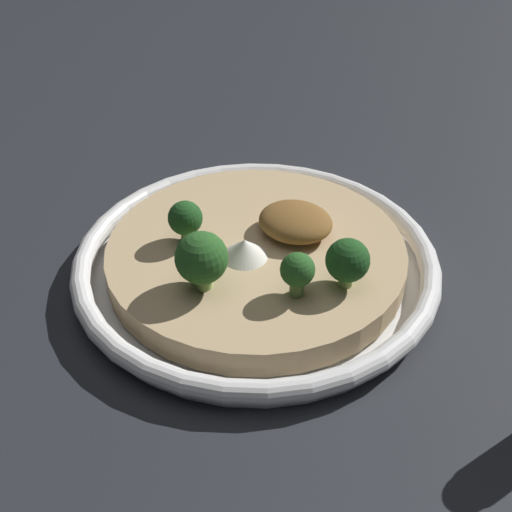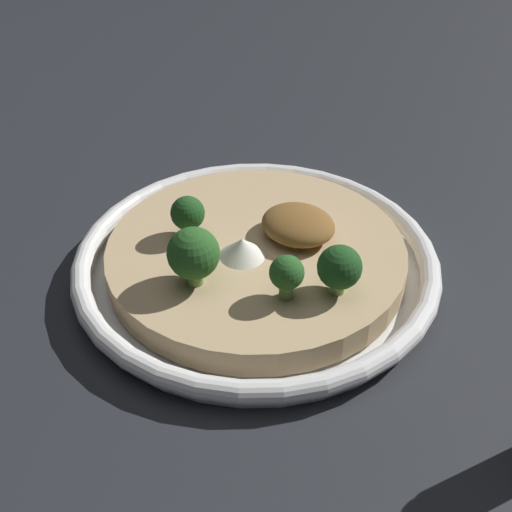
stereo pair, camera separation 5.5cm
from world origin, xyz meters
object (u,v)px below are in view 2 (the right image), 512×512
Objects in this scene: broccoli_right at (188,214)px; risotto_bowl at (256,260)px; broccoli_left at (287,274)px; broccoli_back at (193,254)px; broccoli_back_left at (339,268)px.

risotto_bowl is at bearing -156.10° from broccoli_right.
broccoli_back is at bearing 24.24° from broccoli_left.
broccoli_right and broccoli_left have the same top height.
broccoli_back is (0.01, 0.07, 0.04)m from risotto_bowl.
broccoli_right is at bearing 6.28° from broccoli_back_left.
broccoli_back_left reaches higher than risotto_bowl.
broccoli_back_left is at bearing -147.70° from broccoli_back.
broccoli_back_left is 0.14m from broccoli_right.
broccoli_right is 1.01× the size of broccoli_left.
risotto_bowl is at bearing -32.91° from broccoli_left.
broccoli_right is (0.05, 0.02, 0.04)m from risotto_bowl.
broccoli_right is 0.11m from broccoli_left.
broccoli_back reaches higher than broccoli_back_left.
broccoli_left is at bearing 147.09° from risotto_bowl.
broccoli_back is 1.19× the size of broccoli_back_left.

